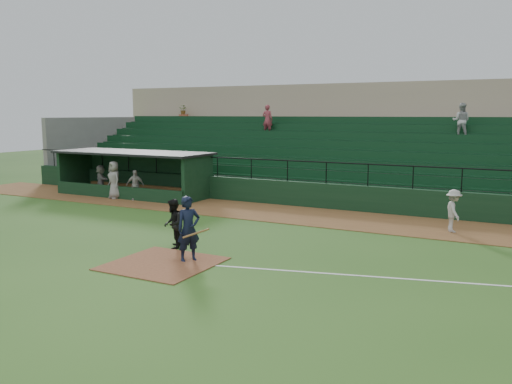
% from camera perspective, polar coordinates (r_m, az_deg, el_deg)
% --- Properties ---
extents(ground, '(90.00, 90.00, 0.00)m').
position_cam_1_polar(ground, '(17.15, -7.85, -6.80)').
color(ground, '#2F581C').
rests_on(ground, ground).
extents(warning_track, '(40.00, 4.00, 0.03)m').
position_cam_1_polar(warning_track, '(23.93, 3.34, -2.35)').
color(warning_track, brown).
rests_on(warning_track, ground).
extents(home_plate_dirt, '(3.00, 3.00, 0.03)m').
position_cam_1_polar(home_plate_dirt, '(16.37, -9.90, -7.53)').
color(home_plate_dirt, brown).
rests_on(home_plate_dirt, ground).
extents(foul_line, '(17.49, 4.44, 0.01)m').
position_cam_1_polar(foul_line, '(15.39, 20.48, -9.02)').
color(foul_line, white).
rests_on(foul_line, ground).
extents(stadium_structure, '(38.00, 13.08, 6.40)m').
position_cam_1_polar(stadium_structure, '(31.49, 9.77, 4.32)').
color(stadium_structure, black).
rests_on(stadium_structure, ground).
extents(dugout, '(8.90, 3.20, 2.42)m').
position_cam_1_polar(dugout, '(30.26, -12.44, 2.24)').
color(dugout, black).
rests_on(dugout, ground).
extents(batter_at_plate, '(1.19, 0.87, 2.00)m').
position_cam_1_polar(batter_at_plate, '(16.33, -7.19, -3.93)').
color(batter_at_plate, black).
rests_on(batter_at_plate, ground).
extents(umpire, '(0.94, 1.01, 1.66)m').
position_cam_1_polar(umpire, '(18.00, -8.84, -3.38)').
color(umpire, black).
rests_on(umpire, ground).
extents(runner, '(0.97, 1.20, 1.62)m').
position_cam_1_polar(runner, '(21.43, 20.31, -1.89)').
color(runner, '#ADA7A2').
rests_on(runner, warning_track).
extents(dugout_player_a, '(0.99, 0.72, 1.56)m').
position_cam_1_polar(dugout_player_a, '(28.23, -12.77, 0.73)').
color(dugout_player_a, '#A39D98').
rests_on(dugout_player_a, warning_track).
extents(dugout_player_b, '(1.12, 0.94, 1.96)m').
position_cam_1_polar(dugout_player_b, '(29.00, -14.88, 1.26)').
color(dugout_player_b, gray).
rests_on(dugout_player_b, warning_track).
extents(dugout_player_c, '(1.50, 1.24, 1.61)m').
position_cam_1_polar(dugout_player_c, '(30.94, -16.22, 1.31)').
color(dugout_player_c, '#A39F99').
rests_on(dugout_player_c, warning_track).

